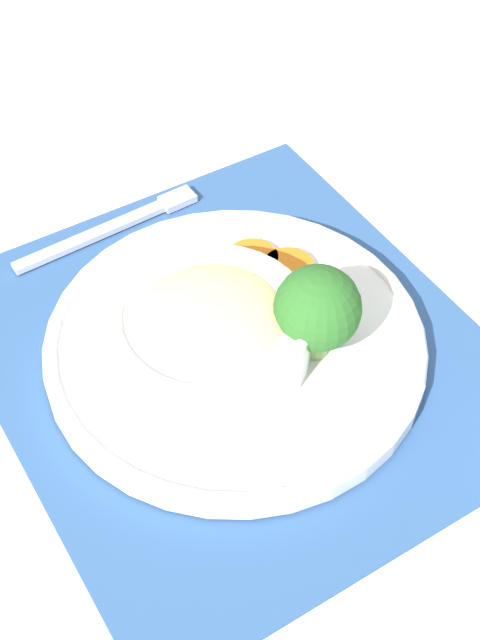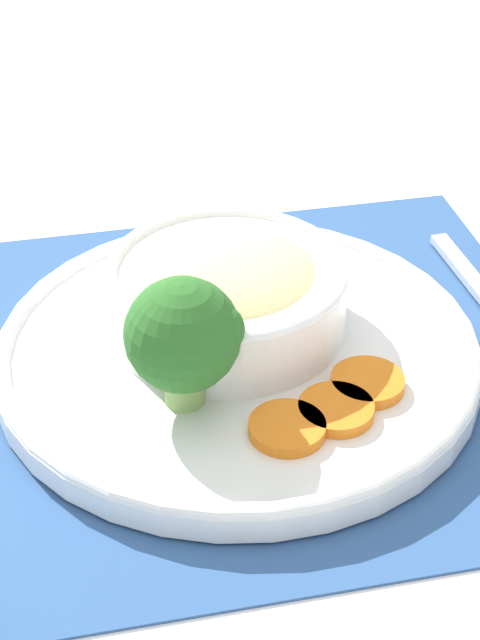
% 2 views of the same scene
% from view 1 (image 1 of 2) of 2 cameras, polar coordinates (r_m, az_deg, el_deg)
% --- Properties ---
extents(ground_plane, '(4.00, 4.00, 0.00)m').
position_cam_1_polar(ground_plane, '(0.72, -0.30, -2.24)').
color(ground_plane, white).
extents(placemat, '(0.46, 0.42, 0.00)m').
position_cam_1_polar(placemat, '(0.72, -0.30, -2.14)').
color(placemat, '#2D5184').
rests_on(placemat, ground_plane).
extents(plate, '(0.30, 0.30, 0.02)m').
position_cam_1_polar(plate, '(0.71, -0.31, -1.45)').
color(plate, white).
rests_on(plate, placemat).
extents(bowl, '(0.15, 0.15, 0.05)m').
position_cam_1_polar(bowl, '(0.67, -1.73, -0.58)').
color(bowl, white).
rests_on(bowl, plate).
extents(broccoli_floret, '(0.07, 0.07, 0.08)m').
position_cam_1_polar(broccoli_floret, '(0.67, 4.97, 0.75)').
color(broccoli_floret, '#84AD5B').
rests_on(broccoli_floret, plate).
extents(carrot_slice_near, '(0.04, 0.04, 0.01)m').
position_cam_1_polar(carrot_slice_near, '(0.74, 5.04, 2.18)').
color(carrot_slice_near, orange).
rests_on(carrot_slice_near, plate).
extents(carrot_slice_middle, '(0.04, 0.04, 0.01)m').
position_cam_1_polar(carrot_slice_middle, '(0.75, 3.11, 3.34)').
color(carrot_slice_middle, orange).
rests_on(carrot_slice_middle, plate).
extents(carrot_slice_far, '(0.04, 0.04, 0.01)m').
position_cam_1_polar(carrot_slice_far, '(0.76, 0.82, 3.93)').
color(carrot_slice_far, orange).
rests_on(carrot_slice_far, plate).
extents(fork, '(0.03, 0.18, 0.01)m').
position_cam_1_polar(fork, '(0.83, -7.38, 6.26)').
color(fork, silver).
rests_on(fork, placemat).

